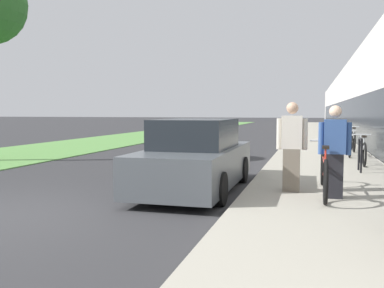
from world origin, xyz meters
name	(u,v)px	position (x,y,z in m)	size (l,w,h in m)	color
ground_plane	(11,216)	(0.00, 0.00, 0.00)	(220.00, 220.00, 0.00)	#303033
sidewalk_slab	(317,138)	(4.95, 21.00, 0.07)	(3.23, 70.00, 0.15)	#A39E8E
lawn_strip	(163,133)	(-6.28, 25.00, 0.01)	(5.09, 70.00, 0.03)	#5B9347
tandem_bicycle	(324,172)	(4.79, 2.41, 0.54)	(0.52, 2.66, 0.93)	black
person_rider	(334,152)	(4.95, 2.08, 0.95)	(0.54, 0.21, 1.60)	black
person_bystander	(292,147)	(4.21, 2.52, 0.99)	(0.57, 0.22, 1.67)	#756B5B
bike_rack_hoop	(360,151)	(5.75, 5.70, 0.66)	(0.05, 0.60, 0.84)	black
cruiser_bike_nearest	(362,152)	(5.95, 7.15, 0.51)	(0.52, 1.67, 0.85)	black
cruiser_bike_middle	(348,145)	(5.77, 9.48, 0.51)	(0.52, 1.72, 0.86)	black
cruiser_bike_farthest	(353,141)	(6.09, 11.58, 0.53)	(0.52, 1.83, 0.92)	black
parked_sedan_curbside	(196,158)	(2.26, 2.86, 0.68)	(1.75, 4.27, 1.48)	#4C5156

